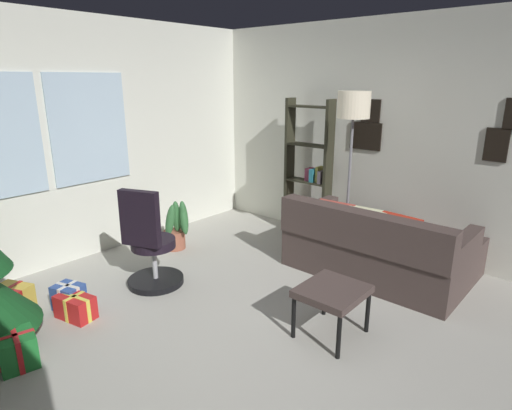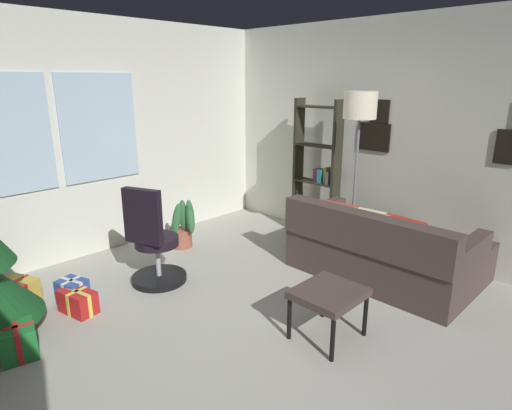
# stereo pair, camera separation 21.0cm
# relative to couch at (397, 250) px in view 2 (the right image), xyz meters

# --- Properties ---
(ground_plane) EXTENTS (4.93, 5.29, 0.10)m
(ground_plane) POSITION_rel_couch_xyz_m (-1.86, 0.24, -0.33)
(ground_plane) COLOR #AEACA2
(wall_back_with_windows) EXTENTS (4.93, 0.12, 2.69)m
(wall_back_with_windows) POSITION_rel_couch_xyz_m (-1.88, 2.93, 1.07)
(wall_back_with_windows) COLOR silver
(wall_back_with_windows) RESTS_ON ground_plane
(wall_right_with_frames) EXTENTS (0.12, 5.29, 2.69)m
(wall_right_with_frames) POSITION_rel_couch_xyz_m (0.65, 0.24, 1.06)
(wall_right_with_frames) COLOR silver
(wall_right_with_frames) RESTS_ON ground_plane
(couch) EXTENTS (1.74, 1.81, 0.79)m
(couch) POSITION_rel_couch_xyz_m (0.00, 0.00, 0.00)
(couch) COLOR #453734
(couch) RESTS_ON ground_plane
(footstool) EXTENTS (0.52, 0.47, 0.42)m
(footstool) POSITION_rel_couch_xyz_m (-1.45, -0.14, 0.09)
(footstool) COLOR #453734
(footstool) RESTS_ON ground_plane
(gift_box_red) EXTENTS (0.26, 0.37, 0.21)m
(gift_box_red) POSITION_rel_couch_xyz_m (-2.68, 1.68, -0.18)
(gift_box_red) COLOR red
(gift_box_red) RESTS_ON ground_plane
(gift_box_green) EXTENTS (0.30, 0.31, 0.26)m
(gift_box_green) POSITION_rel_couch_xyz_m (-3.27, 1.38, -0.16)
(gift_box_green) COLOR #1E722D
(gift_box_green) RESTS_ON ground_plane
(gift_box_gold) EXTENTS (0.41, 0.41, 0.26)m
(gift_box_gold) POSITION_rel_couch_xyz_m (-3.05, 2.16, -0.15)
(gift_box_gold) COLOR gold
(gift_box_gold) RESTS_ON ground_plane
(gift_box_blue) EXTENTS (0.26, 0.30, 0.24)m
(gift_box_blue) POSITION_rel_couch_xyz_m (-2.65, 1.88, -0.17)
(gift_box_blue) COLOR #2D4C99
(gift_box_blue) RESTS_ON ground_plane
(office_chair) EXTENTS (0.57, 0.56, 1.03)m
(office_chair) POSITION_rel_couch_xyz_m (-1.89, 1.67, 0.11)
(office_chair) COLOR black
(office_chair) RESTS_ON ground_plane
(bookshelf) EXTENTS (0.18, 0.64, 1.78)m
(bookshelf) POSITION_rel_couch_xyz_m (0.38, 1.34, 0.51)
(bookshelf) COLOR #29291C
(bookshelf) RESTS_ON ground_plane
(floor_lamp) EXTENTS (0.34, 0.34, 1.89)m
(floor_lamp) POSITION_rel_couch_xyz_m (-0.04, 0.54, 1.32)
(floor_lamp) COLOR slate
(floor_lamp) RESTS_ON ground_plane
(potted_plant) EXTENTS (0.37, 0.40, 0.64)m
(potted_plant) POSITION_rel_couch_xyz_m (-1.11, 2.23, -0.00)
(potted_plant) COLOR #98543F
(potted_plant) RESTS_ON ground_plane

